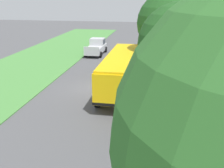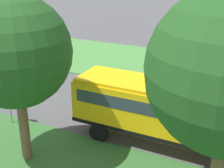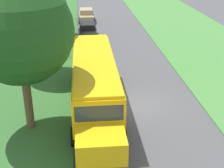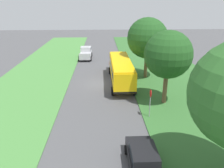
{
  "view_description": "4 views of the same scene",
  "coord_description": "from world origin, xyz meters",
  "px_view_note": "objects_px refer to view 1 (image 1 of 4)",
  "views": [
    {
      "loc": [
        -5.53,
        21.2,
        7.85
      ],
      "look_at": [
        -2.41,
        3.15,
        1.59
      ],
      "focal_mm": 42.0,
      "sensor_mm": 36.0,
      "label": 1
    },
    {
      "loc": [
        -16.08,
        -2.81,
        8.74
      ],
      "look_at": [
        -0.02,
        5.15,
        1.51
      ],
      "focal_mm": 50.0,
      "sensor_mm": 36.0,
      "label": 2
    },
    {
      "loc": [
        -3.31,
        -17.33,
        9.45
      ],
      "look_at": [
        -1.56,
        1.08,
        1.04
      ],
      "focal_mm": 50.0,
      "sensor_mm": 36.0,
      "label": 3
    },
    {
      "loc": [
        -0.3,
        26.91,
        10.0
      ],
      "look_at": [
        -1.36,
        4.88,
        1.72
      ],
      "focal_mm": 35.0,
      "sensor_mm": 36.0,
      "label": 4
    }
  ],
  "objects_px": {
    "oak_tree_roadside_mid": "(181,46)",
    "school_bus": "(122,68)",
    "oak_tree_beside_bus": "(170,24)",
    "stop_sign": "(134,122)",
    "pickup_truck": "(96,46)"
  },
  "relations": [
    {
      "from": "pickup_truck",
      "to": "stop_sign",
      "type": "height_order",
      "value": "stop_sign"
    },
    {
      "from": "oak_tree_roadside_mid",
      "to": "school_bus",
      "type": "bearing_deg",
      "value": -56.29
    },
    {
      "from": "oak_tree_roadside_mid",
      "to": "stop_sign",
      "type": "height_order",
      "value": "oak_tree_roadside_mid"
    },
    {
      "from": "oak_tree_beside_bus",
      "to": "stop_sign",
      "type": "height_order",
      "value": "oak_tree_beside_bus"
    },
    {
      "from": "school_bus",
      "to": "stop_sign",
      "type": "bearing_deg",
      "value": 101.4
    },
    {
      "from": "school_bus",
      "to": "pickup_truck",
      "type": "relative_size",
      "value": 2.3
    },
    {
      "from": "school_bus",
      "to": "oak_tree_roadside_mid",
      "type": "relative_size",
      "value": 1.64
    },
    {
      "from": "oak_tree_beside_bus",
      "to": "oak_tree_roadside_mid",
      "type": "xyz_separation_m",
      "value": [
        -0.38,
        8.18,
        -0.38
      ]
    },
    {
      "from": "oak_tree_beside_bus",
      "to": "oak_tree_roadside_mid",
      "type": "distance_m",
      "value": 8.2
    },
    {
      "from": "pickup_truck",
      "to": "oak_tree_beside_bus",
      "type": "relative_size",
      "value": 0.66
    },
    {
      "from": "oak_tree_beside_bus",
      "to": "oak_tree_roadside_mid",
      "type": "bearing_deg",
      "value": 92.65
    },
    {
      "from": "school_bus",
      "to": "stop_sign",
      "type": "xyz_separation_m",
      "value": [
        -1.87,
        9.27,
        -0.19
      ]
    },
    {
      "from": "school_bus",
      "to": "pickup_truck",
      "type": "xyz_separation_m",
      "value": [
        5.43,
        -13.79,
        -0.85
      ]
    },
    {
      "from": "school_bus",
      "to": "oak_tree_roadside_mid",
      "type": "bearing_deg",
      "value": 123.71
    },
    {
      "from": "pickup_truck",
      "to": "stop_sign",
      "type": "relative_size",
      "value": 1.97
    }
  ]
}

